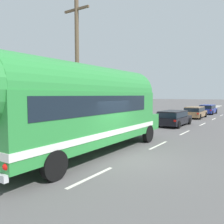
{
  "coord_description": "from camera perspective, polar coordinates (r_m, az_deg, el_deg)",
  "views": [
    {
      "loc": [
        4.75,
        -8.55,
        2.76
      ],
      "look_at": [
        -1.98,
        1.68,
        1.86
      ],
      "focal_mm": 37.04,
      "sensor_mm": 36.0,
      "label": 1
    }
  ],
  "objects": [
    {
      "name": "sidewalk_slab",
      "position": [
        21.29,
        4.76,
        -3.05
      ],
      "size": [
        2.73,
        90.0,
        0.15
      ],
      "primitive_type": "cube",
      "color": "#9E9B93",
      "rests_on": "ground"
    },
    {
      "name": "car_second",
      "position": [
        29.37,
        19.81,
        0.11
      ],
      "size": [
        1.97,
        4.7,
        1.37
      ],
      "color": "olive",
      "rests_on": "ground"
    },
    {
      "name": "lane_markings",
      "position": [
        23.5,
        14.38,
        -2.66
      ],
      "size": [
        4.11,
        80.0,
        0.01
      ],
      "color": "silver",
      "rests_on": "ground"
    },
    {
      "name": "car_third",
      "position": [
        36.21,
        22.59,
        0.77
      ],
      "size": [
        1.92,
        4.33,
        1.37
      ],
      "color": "navy",
      "rests_on": "ground"
    },
    {
      "name": "utility_pole",
      "position": [
        13.98,
        -8.61,
        11.0
      ],
      "size": [
        1.8,
        0.24,
        8.5
      ],
      "color": "brown",
      "rests_on": "ground"
    },
    {
      "name": "roadside_building",
      "position": [
        20.57,
        -19.05,
        2.35
      ],
      "size": [
        8.31,
        15.77,
        4.34
      ],
      "color": "beige",
      "rests_on": "ground"
    },
    {
      "name": "painted_bus",
      "position": [
        10.27,
        -7.7,
        1.63
      ],
      "size": [
        2.64,
        11.82,
        4.12
      ],
      "color": "#2D8C3D",
      "rests_on": "ground"
    },
    {
      "name": "car_lead",
      "position": [
        21.35,
        14.95,
        -1.23
      ],
      "size": [
        2.02,
        4.69,
        1.37
      ],
      "color": "black",
      "rests_on": "ground"
    },
    {
      "name": "ground_plane",
      "position": [
        10.16,
        4.21,
        -11.55
      ],
      "size": [
        300.0,
        300.0,
        0.0
      ],
      "primitive_type": "plane",
      "color": "#565454"
    }
  ]
}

